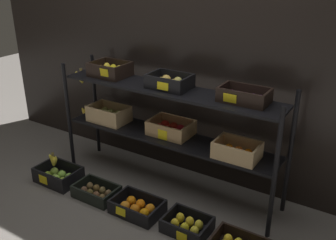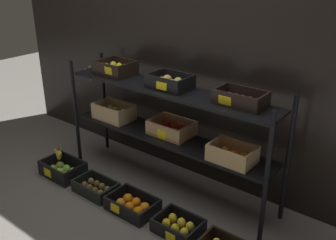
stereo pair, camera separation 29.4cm
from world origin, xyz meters
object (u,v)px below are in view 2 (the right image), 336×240
crate_ground_orange (133,205)px  banana_bunch_loose (59,155)px  crate_ground_apple_green (63,170)px  crate_ground_lemon (178,226)px  display_rack (164,112)px  crate_ground_kiwi (96,188)px

crate_ground_orange → banana_bunch_loose: size_ratio=2.87×
crate_ground_apple_green → crate_ground_lemon: 1.23m
crate_ground_apple_green → banana_bunch_loose: (-0.04, 0.00, 0.14)m
display_rack → crate_ground_orange: 0.75m
crate_ground_kiwi → crate_ground_orange: crate_ground_orange is taller
crate_ground_kiwi → banana_bunch_loose: banana_bunch_loose is taller
crate_ground_orange → crate_ground_lemon: 0.41m
crate_ground_apple_green → display_rack: bearing=29.8°
crate_ground_orange → display_rack: bearing=96.1°
crate_ground_orange → crate_ground_lemon: crate_ground_orange is taller
display_rack → crate_ground_apple_green: display_rack is taller
display_rack → crate_ground_kiwi: size_ratio=5.64×
crate_ground_apple_green → crate_ground_orange: bearing=0.4°
crate_ground_kiwi → crate_ground_orange: 0.40m
crate_ground_kiwi → crate_ground_lemon: size_ratio=1.09×
display_rack → banana_bunch_loose: size_ratio=15.06×
crate_ground_apple_green → banana_bunch_loose: size_ratio=2.81×
crate_ground_orange → banana_bunch_loose: 0.87m
display_rack → crate_ground_orange: (0.05, -0.44, -0.60)m
crate_ground_lemon → banana_bunch_loose: banana_bunch_loose is taller
crate_ground_kiwi → banana_bunch_loose: 0.49m
crate_ground_lemon → banana_bunch_loose: bearing=-179.0°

